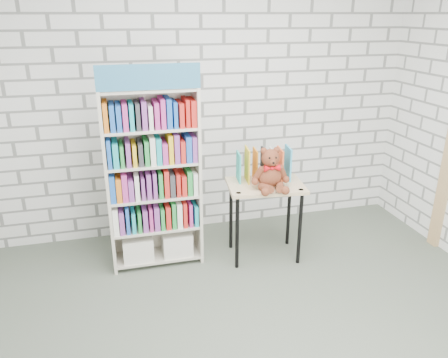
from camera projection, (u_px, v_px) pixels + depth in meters
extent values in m
plane|color=#4D5649|center=(262.00, 344.00, 3.20)|extent=(4.50, 4.50, 0.00)
cube|color=silver|center=(202.00, 103.00, 4.51)|extent=(4.50, 0.02, 2.80)
cube|color=beige|center=(108.00, 184.00, 3.88)|extent=(0.03, 0.33, 1.69)
cube|color=beige|center=(197.00, 176.00, 4.08)|extent=(0.03, 0.33, 1.69)
cube|color=beige|center=(152.00, 174.00, 4.12)|extent=(0.84, 0.02, 1.69)
cube|color=teal|center=(149.00, 77.00, 3.50)|extent=(0.84, 0.02, 0.21)
cube|color=beige|center=(158.00, 255.00, 4.26)|extent=(0.79, 0.31, 0.02)
cube|color=beige|center=(156.00, 226.00, 4.15)|extent=(0.79, 0.31, 0.02)
cube|color=beige|center=(154.00, 195.00, 4.03)|extent=(0.79, 0.31, 0.02)
cube|color=beige|center=(152.00, 163.00, 3.92)|extent=(0.79, 0.31, 0.02)
cube|color=beige|center=(150.00, 128.00, 3.81)|extent=(0.79, 0.31, 0.02)
cube|color=beige|center=(148.00, 89.00, 3.69)|extent=(0.79, 0.31, 0.02)
cube|color=silver|center=(138.00, 246.00, 4.17)|extent=(0.28, 0.27, 0.22)
cube|color=silver|center=(177.00, 242.00, 4.26)|extent=(0.28, 0.27, 0.22)
cube|color=yellow|center=(156.00, 215.00, 4.09)|extent=(0.79, 0.27, 0.22)
cube|color=blue|center=(154.00, 183.00, 3.98)|extent=(0.79, 0.27, 0.22)
cube|color=green|center=(152.00, 150.00, 3.87)|extent=(0.79, 0.27, 0.22)
cube|color=orange|center=(150.00, 114.00, 3.75)|extent=(0.79, 0.27, 0.22)
cube|color=tan|center=(266.00, 186.00, 4.11)|extent=(0.76, 0.57, 0.03)
cylinder|color=black|center=(237.00, 233.00, 4.03)|extent=(0.03, 0.03, 0.73)
cylinder|color=black|center=(231.00, 215.00, 4.39)|extent=(0.03, 0.03, 0.73)
cylinder|color=black|center=(300.00, 229.00, 4.11)|extent=(0.03, 0.03, 0.73)
cylinder|color=black|center=(289.00, 212.00, 4.46)|extent=(0.03, 0.03, 0.73)
cylinder|color=black|center=(239.00, 193.00, 3.91)|extent=(0.05, 0.05, 0.01)
cylinder|color=black|center=(301.00, 190.00, 3.98)|extent=(0.05, 0.05, 0.01)
cube|color=#28AEA5|center=(239.00, 166.00, 4.13)|extent=(0.04, 0.22, 0.29)
cube|color=yellow|center=(247.00, 166.00, 4.14)|extent=(0.04, 0.22, 0.29)
cube|color=orange|center=(255.00, 166.00, 4.15)|extent=(0.04, 0.22, 0.29)
cube|color=black|center=(263.00, 165.00, 4.16)|extent=(0.04, 0.22, 0.29)
cube|color=white|center=(272.00, 165.00, 4.17)|extent=(0.04, 0.22, 0.29)
cube|color=#F45D2B|center=(280.00, 165.00, 4.18)|extent=(0.04, 0.22, 0.29)
cube|color=#3AACDA|center=(288.00, 164.00, 4.19)|extent=(0.04, 0.22, 0.29)
ellipsoid|color=brown|center=(270.00, 176.00, 3.99)|extent=(0.23, 0.19, 0.23)
sphere|color=brown|center=(270.00, 158.00, 3.92)|extent=(0.16, 0.16, 0.16)
sphere|color=brown|center=(264.00, 151.00, 3.90)|extent=(0.06, 0.06, 0.06)
sphere|color=brown|center=(277.00, 150.00, 3.92)|extent=(0.06, 0.06, 0.06)
sphere|color=brown|center=(272.00, 162.00, 3.87)|extent=(0.07, 0.07, 0.07)
sphere|color=black|center=(270.00, 158.00, 3.85)|extent=(0.02, 0.02, 0.02)
sphere|color=black|center=(276.00, 158.00, 3.86)|extent=(0.02, 0.02, 0.02)
sphere|color=black|center=(273.00, 163.00, 3.84)|extent=(0.02, 0.02, 0.02)
cylinder|color=brown|center=(258.00, 174.00, 3.94)|extent=(0.12, 0.10, 0.16)
cylinder|color=brown|center=(282.00, 172.00, 3.98)|extent=(0.11, 0.09, 0.16)
sphere|color=brown|center=(255.00, 182.00, 3.94)|extent=(0.07, 0.07, 0.07)
sphere|color=brown|center=(286.00, 179.00, 3.99)|extent=(0.07, 0.07, 0.07)
cylinder|color=brown|center=(266.00, 188.00, 3.90)|extent=(0.11, 0.18, 0.09)
cylinder|color=brown|center=(280.00, 187.00, 3.92)|extent=(0.13, 0.18, 0.09)
sphere|color=brown|center=(265.00, 192.00, 3.82)|extent=(0.08, 0.08, 0.08)
sphere|color=brown|center=(285.00, 190.00, 3.86)|extent=(0.08, 0.08, 0.08)
cone|color=red|center=(268.00, 168.00, 3.88)|extent=(0.07, 0.06, 0.06)
cone|color=red|center=(276.00, 168.00, 3.90)|extent=(0.07, 0.06, 0.06)
sphere|color=red|center=(272.00, 168.00, 3.89)|extent=(0.03, 0.03, 0.03)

